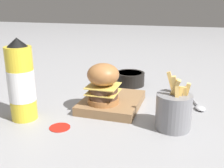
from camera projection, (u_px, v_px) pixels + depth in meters
ground_plane at (111, 102)px, 0.92m from camera, size 6.00×6.00×0.00m
serving_board at (112, 102)px, 0.88m from camera, size 0.22×0.18×0.03m
burger at (102, 83)px, 0.82m from camera, size 0.10×0.10×0.13m
ketchup_bottle at (21, 83)px, 0.76m from camera, size 0.08×0.08×0.24m
fries_basket at (174, 110)px, 0.71m from camera, size 0.10×0.10×0.16m
side_bowl at (130, 78)px, 1.10m from camera, size 0.12×0.12×0.05m
spoon at (198, 105)px, 0.87m from camera, size 0.19×0.08×0.01m
ketchup_puddle at (60, 127)px, 0.73m from camera, size 0.06×0.06×0.00m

